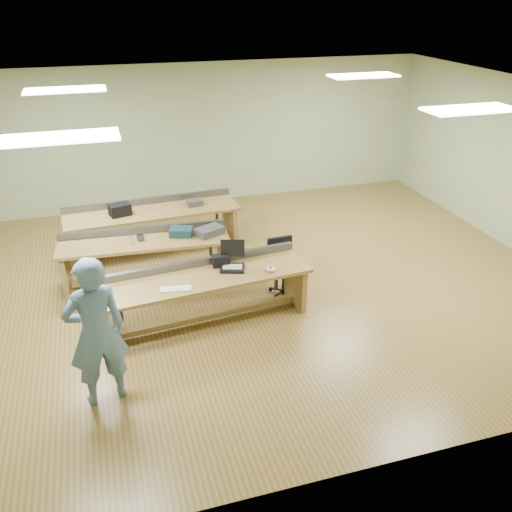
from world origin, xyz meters
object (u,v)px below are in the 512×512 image
workbench_mid (145,251)px  parts_bin_grey (209,231)px  person (96,332)px  camera_bag (221,260)px  task_chair (283,274)px  parts_bin_teal (181,232)px  workbench_front (208,287)px  laptop_base (232,268)px  workbench_back (153,220)px  drinks_can (131,241)px  mug (140,237)px

workbench_mid → parts_bin_grey: (1.05, -0.10, 0.26)m
person → camera_bag: person is taller
task_chair → parts_bin_grey: task_chair is taller
workbench_mid → parts_bin_teal: bearing=5.0°
workbench_front → laptop_base: size_ratio=8.69×
workbench_front → person: (-1.53, -1.29, 0.38)m
workbench_mid → laptop_base: workbench_mid is taller
workbench_back → camera_bag: camera_bag is taller
parts_bin_grey → drinks_can: (-1.25, 0.01, -0.01)m
camera_bag → drinks_can: 1.63m
workbench_mid → mug: bearing=-175.7°
person → task_chair: 3.38m
camera_bag → parts_bin_teal: size_ratio=0.69×
task_chair → parts_bin_grey: 1.40m
workbench_mid → parts_bin_teal: parts_bin_teal is taller
parts_bin_grey → mug: size_ratio=3.58×
mug → drinks_can: drinks_can is taller
workbench_front → drinks_can: workbench_front is taller
workbench_front → parts_bin_teal: (-0.12, 1.45, 0.26)m
workbench_front → mug: 1.66m
parts_bin_teal → mug: parts_bin_teal is taller
workbench_front → laptop_base: 0.44m
camera_bag → mug: bearing=133.8°
camera_bag → drinks_can: bearing=139.8°
person → parts_bin_grey: 3.22m
parts_bin_grey → camera_bag: bearing=-93.7°
workbench_front → camera_bag: 0.43m
camera_bag → laptop_base: bearing=-46.5°
laptop_base → parts_bin_grey: 1.28m
laptop_base → person: bearing=-127.1°
parts_bin_grey → task_chair: bearing=-42.2°
person → mug: bearing=-118.9°
parts_bin_grey → mug: bearing=174.8°
workbench_front → workbench_mid: size_ratio=1.09×
mug → task_chair: bearing=-25.3°
person → drinks_can: size_ratio=17.35×
camera_bag → parts_bin_teal: bearing=110.4°
person → laptop_base: 2.35m
workbench_front → mug: workbench_front is taller
workbench_mid → parts_bin_grey: 1.09m
task_chair → workbench_mid: bearing=150.3°
parts_bin_teal → workbench_back: bearing=104.8°
person → mug: (0.75, 2.73, -0.14)m
drinks_can → workbench_front: bearing=-55.4°
task_chair → drinks_can: bearing=154.4°
workbench_back → mug: (-0.33, -1.25, 0.24)m
laptop_base → camera_bag: size_ratio=1.39×
workbench_back → person: 4.14m
person → parts_bin_teal: bearing=-130.8°
workbench_mid → workbench_back: 1.28m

